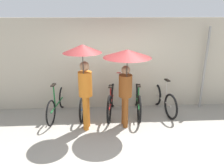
# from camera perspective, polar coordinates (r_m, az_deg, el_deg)

# --- Properties ---
(ground_plane) EXTENTS (30.00, 30.00, 0.00)m
(ground_plane) POSITION_cam_1_polar(r_m,az_deg,el_deg) (4.83, 0.92, -16.07)
(ground_plane) COLOR gray
(back_wall) EXTENTS (10.94, 0.12, 2.58)m
(back_wall) POSITION_cam_1_polar(r_m,az_deg,el_deg) (6.25, -0.50, 5.12)
(back_wall) COLOR #B2A893
(back_wall) RESTS_ON ground
(parked_bicycle_0) EXTENTS (0.44, 1.74, 1.03)m
(parked_bicycle_0) POSITION_cam_1_polar(r_m,az_deg,el_deg) (6.14, -14.08, -4.86)
(parked_bicycle_0) COLOR black
(parked_bicycle_0) RESTS_ON ground
(parked_bicycle_1) EXTENTS (0.44, 1.66, 1.11)m
(parked_bicycle_1) POSITION_cam_1_polar(r_m,az_deg,el_deg) (6.13, -7.15, -4.54)
(parked_bicycle_1) COLOR black
(parked_bicycle_1) RESTS_ON ground
(parked_bicycle_2) EXTENTS (0.47, 1.74, 1.07)m
(parked_bicycle_2) POSITION_cam_1_polar(r_m,az_deg,el_deg) (6.03, -0.20, -4.46)
(parked_bicycle_2) COLOR black
(parked_bicycle_2) RESTS_ON ground
(parked_bicycle_3) EXTENTS (0.44, 1.83, 0.99)m
(parked_bicycle_3) POSITION_cam_1_polar(r_m,az_deg,el_deg) (6.13, 6.70, -4.26)
(parked_bicycle_3) COLOR black
(parked_bicycle_3) RESTS_ON ground
(parked_bicycle_4) EXTENTS (0.47, 1.64, 1.02)m
(parked_bicycle_4) POSITION_cam_1_polar(r_m,az_deg,el_deg) (6.37, 13.09, -3.85)
(parked_bicycle_4) COLOR black
(parked_bicycle_4) RESTS_ON ground
(pedestrian_leading) EXTENTS (0.85, 0.85, 2.07)m
(pedestrian_leading) POSITION_cam_1_polar(r_m,az_deg,el_deg) (4.88, -7.39, 4.23)
(pedestrian_leading) COLOR #C66B1E
(pedestrian_leading) RESTS_ON ground
(pedestrian_center) EXTENTS (1.09, 1.09, 1.95)m
(pedestrian_center) POSITION_cam_1_polar(r_m,az_deg,el_deg) (4.95, 3.85, 4.81)
(pedestrian_center) COLOR brown
(pedestrian_center) RESTS_ON ground
(awning_pole) EXTENTS (0.07, 0.07, 2.36)m
(awning_pole) POSITION_cam_1_polar(r_m,az_deg,el_deg) (6.76, 23.01, 3.69)
(awning_pole) COLOR gray
(awning_pole) RESTS_ON ground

